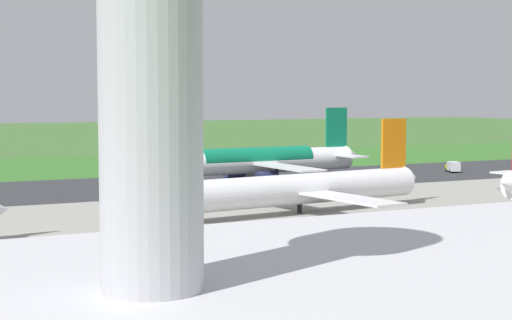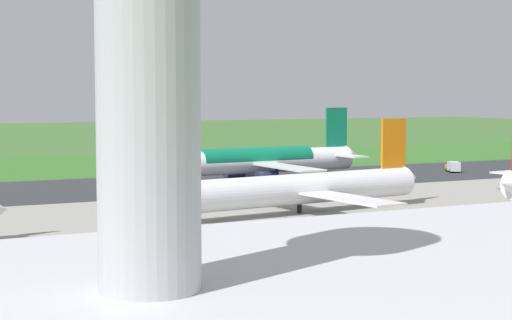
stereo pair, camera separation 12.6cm
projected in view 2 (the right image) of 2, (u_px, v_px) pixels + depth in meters
ground_plane at (199, 183)px, 174.47m from camera, size 800.00×800.00×0.00m
runway_asphalt at (199, 183)px, 174.47m from camera, size 600.00×40.40×0.06m
apron_concrete at (336, 218)px, 124.62m from camera, size 440.00×110.00×0.05m
grass_verge_foreground at (131, 166)px, 217.40m from camera, size 600.00×80.00×0.04m
airliner_main at (258, 161)px, 180.21m from camera, size 54.11×44.24×15.88m
airliner_parked_mid at (301, 188)px, 129.74m from camera, size 50.36×41.32×14.70m
service_truck_baggage at (453, 167)px, 198.85m from camera, size 4.39×6.22×2.65m
no_stopping_sign at (146, 160)px, 219.81m from camera, size 0.60×0.10×2.30m
traffic_cone_orange at (131, 165)px, 216.45m from camera, size 0.40×0.40×0.55m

